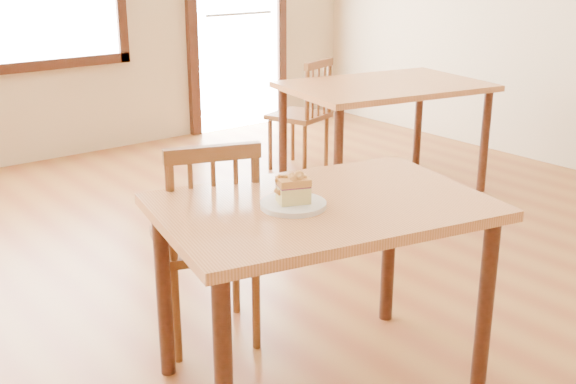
{
  "coord_description": "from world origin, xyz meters",
  "views": [
    {
      "loc": [
        -1.54,
        -1.6,
        1.62
      ],
      "look_at": [
        -0.03,
        0.3,
        0.8
      ],
      "focal_mm": 45.0,
      "sensor_mm": 36.0,
      "label": 1
    }
  ],
  "objects_px": {
    "cafe_table_second": "(385,96)",
    "plate": "(293,205)",
    "cafe_chair_main": "(208,240)",
    "cake_slice": "(293,188)",
    "cafe_table_main": "(322,228)",
    "cafe_chair_second": "(303,114)"
  },
  "relations": [
    {
      "from": "cafe_table_second",
      "to": "plate",
      "type": "bearing_deg",
      "value": -132.31
    },
    {
      "from": "cafe_table_second",
      "to": "cafe_chair_main",
      "type": "bearing_deg",
      "value": -143.22
    },
    {
      "from": "cafe_chair_main",
      "to": "plate",
      "type": "bearing_deg",
      "value": 114.27
    },
    {
      "from": "cafe_table_second",
      "to": "plate",
      "type": "xyz_separation_m",
      "value": [
        -2.03,
        -1.53,
        0.1
      ]
    },
    {
      "from": "plate",
      "to": "cake_slice",
      "type": "bearing_deg",
      "value": 166.63
    },
    {
      "from": "cafe_table_main",
      "to": "cafe_table_second",
      "type": "relative_size",
      "value": 0.9
    },
    {
      "from": "cafe_table_main",
      "to": "cafe_chair_main",
      "type": "distance_m",
      "value": 0.59
    },
    {
      "from": "cafe_chair_second",
      "to": "cafe_table_second",
      "type": "bearing_deg",
      "value": 82.03
    },
    {
      "from": "cafe_table_second",
      "to": "cafe_chair_second",
      "type": "relative_size",
      "value": 1.71
    },
    {
      "from": "cafe_table_main",
      "to": "cafe_chair_second",
      "type": "relative_size",
      "value": 1.54
    },
    {
      "from": "cafe_table_second",
      "to": "plate",
      "type": "height_order",
      "value": "plate"
    },
    {
      "from": "cafe_table_main",
      "to": "cafe_table_second",
      "type": "distance_m",
      "value": 2.46
    },
    {
      "from": "cafe_chair_main",
      "to": "plate",
      "type": "height_order",
      "value": "cafe_chair_main"
    },
    {
      "from": "cafe_chair_main",
      "to": "cafe_chair_second",
      "type": "distance_m",
      "value": 2.61
    },
    {
      "from": "plate",
      "to": "cake_slice",
      "type": "relative_size",
      "value": 1.72
    },
    {
      "from": "cafe_table_second",
      "to": "cake_slice",
      "type": "bearing_deg",
      "value": -132.34
    },
    {
      "from": "cafe_table_main",
      "to": "cafe_chair_main",
      "type": "bearing_deg",
      "value": 118.92
    },
    {
      "from": "cafe_table_main",
      "to": "cafe_table_second",
      "type": "height_order",
      "value": "same"
    },
    {
      "from": "plate",
      "to": "cake_slice",
      "type": "distance_m",
      "value": 0.06
    },
    {
      "from": "cafe_chair_main",
      "to": "cafe_chair_second",
      "type": "relative_size",
      "value": 1.08
    },
    {
      "from": "cafe_chair_main",
      "to": "cake_slice",
      "type": "distance_m",
      "value": 0.63
    },
    {
      "from": "cafe_table_main",
      "to": "cafe_chair_main",
      "type": "height_order",
      "value": "cafe_chair_main"
    }
  ]
}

